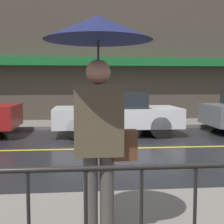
{
  "coord_description": "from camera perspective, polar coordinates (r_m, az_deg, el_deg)",
  "views": [
    {
      "loc": [
        -1.47,
        -7.9,
        1.67
      ],
      "look_at": [
        -1.05,
        -3.51,
        1.27
      ],
      "focal_mm": 50.0,
      "sensor_mm": 36.0,
      "label": 1
    }
  ],
  "objects": [
    {
      "name": "ground_plane",
      "position": [
        8.21,
        5.01,
        -6.57
      ],
      "size": [
        80.0,
        80.0,
        0.0
      ],
      "primitive_type": "plane",
      "color": "black"
    },
    {
      "name": "sidewalk_far",
      "position": [
        12.68,
        1.24,
        -2.12
      ],
      "size": [
        28.0,
        2.15,
        0.12
      ],
      "color": "slate",
      "rests_on": "ground_plane"
    },
    {
      "name": "lane_marking",
      "position": [
        8.21,
        5.01,
        -6.54
      ],
      "size": [
        25.2,
        0.12,
        0.01
      ],
      "color": "gold",
      "rests_on": "ground_plane"
    },
    {
      "name": "building_storefront",
      "position": [
        13.87,
        0.67,
        12.07
      ],
      "size": [
        28.0,
        0.85,
        6.75
      ],
      "color": "#4C4238",
      "rests_on": "ground_plane"
    },
    {
      "name": "pedestrian",
      "position": [
        3.01,
        -2.41,
        7.95
      ],
      "size": [
        1.04,
        1.04,
        2.2
      ],
      "color": "#4C4742",
      "rests_on": "sidewalk_near"
    },
    {
      "name": "car_white",
      "position": [
        10.22,
        0.59,
        -0.13
      ],
      "size": [
        4.06,
        1.89,
        1.39
      ],
      "color": "silver",
      "rests_on": "ground_plane"
    }
  ]
}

